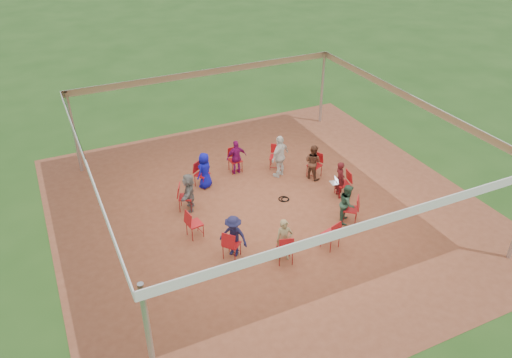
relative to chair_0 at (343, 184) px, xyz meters
name	(u,v)px	position (x,y,z in m)	size (l,w,h in m)	color
ground	(268,208)	(-2.57, 0.36, -0.45)	(80.00, 80.00, 0.00)	#224A17
dirt_patch	(268,208)	(-2.57, 0.36, -0.44)	(13.00, 13.00, 0.00)	brown
tent	(269,142)	(-2.57, 0.36, 1.92)	(10.33, 10.33, 3.00)	#B2B2B7
chair_0	(343,184)	(0.00, 0.00, 0.00)	(0.42, 0.44, 0.90)	#AB1217
chair_1	(315,165)	(-0.21, 1.45, 0.00)	(0.42, 0.44, 0.90)	#AB1217
chair_2	(276,157)	(-1.17, 2.55, 0.00)	(0.42, 0.44, 0.90)	#AB1217
chair_3	(235,160)	(-2.58, 2.95, 0.00)	(0.42, 0.44, 0.90)	#AB1217
chair_4	(202,174)	(-3.98, 2.54, 0.00)	(0.42, 0.44, 0.90)	#AB1217
chair_5	(186,197)	(-4.93, 1.43, 0.00)	(0.42, 0.44, 0.90)	#AB1217
chair_6	(195,224)	(-5.13, -0.02, 0.00)	(0.42, 0.44, 0.90)	#AB1217
chair_7	(232,244)	(-4.52, -1.34, 0.00)	(0.42, 0.44, 0.90)	#AB1217
chair_8	(285,248)	(-3.29, -2.13, 0.00)	(0.42, 0.44, 0.90)	#AB1217
chair_9	(331,234)	(-1.83, -2.12, 0.00)	(0.42, 0.44, 0.90)	#AB1217
chair_10	(351,209)	(-0.60, -1.33, 0.00)	(0.42, 0.44, 0.90)	#AB1217
person_seated_0	(340,179)	(-0.12, 0.02, 0.19)	(0.46, 0.30, 1.27)	#460F13
person_seated_1	(313,162)	(-0.32, 1.40, 0.19)	(0.62, 0.36, 1.27)	#4E2E20
person_seated_2	(237,157)	(-2.58, 2.83, 0.19)	(0.75, 0.38, 1.27)	#821060
person_seated_3	(205,170)	(-3.91, 2.44, 0.19)	(0.62, 0.35, 1.27)	#0C0FA5
person_seated_4	(189,192)	(-4.82, 1.38, 0.19)	(1.18, 0.44, 1.27)	slate
person_seated_5	(233,236)	(-4.43, -1.26, 0.19)	(0.82, 0.41, 1.27)	#191A40
person_seated_6	(284,240)	(-3.26, -2.01, 0.19)	(0.46, 0.30, 1.27)	#8E7E54
person_seated_7	(347,203)	(-0.69, -1.25, 0.19)	(0.62, 0.36, 1.27)	#2B513E
standing_person	(280,156)	(-1.29, 2.02, 0.33)	(0.91, 0.47, 1.55)	silver
cable_coil	(284,199)	(-1.85, 0.58, -0.43)	(0.36, 0.36, 0.03)	black
laptop	(335,181)	(-0.28, 0.04, 0.15)	(0.27, 0.32, 0.20)	#B7B7BC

